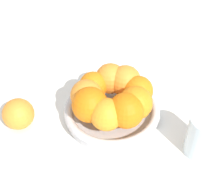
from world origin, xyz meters
The scene contains 5 objects.
ground_plane centered at (0.00, 0.00, 0.00)m, with size 4.00×4.00×0.00m, color white.
fruit_bowl centered at (0.00, 0.00, 0.02)m, with size 0.23×0.23×0.04m.
orange_pile centered at (0.00, 0.00, 0.08)m, with size 0.20×0.19×0.08m.
stray_orange centered at (0.12, -0.18, 0.04)m, with size 0.07×0.07×0.07m, color orange.
drinking_glass centered at (0.00, 0.22, 0.05)m, with size 0.07×0.07×0.10m, color silver.
Camera 1 is at (0.47, 0.25, 0.57)m, focal length 50.00 mm.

